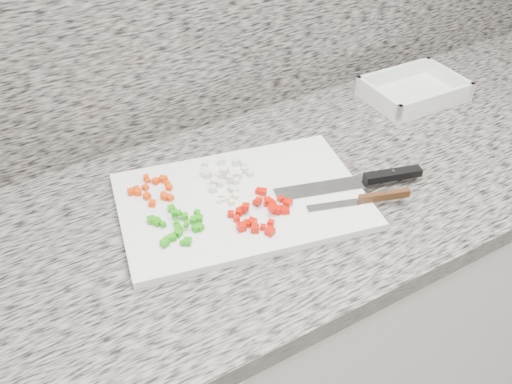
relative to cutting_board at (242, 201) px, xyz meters
The scene contains 11 objects.
cabinet 0.49m from the cutting_board, ahead, with size 3.92×0.62×0.86m, color beige.
countertop 0.11m from the cutting_board, ahead, with size 3.96×0.64×0.04m, color slate.
cutting_board is the anchor object (origin of this frame).
carrot_pile 0.18m from the cutting_board, 142.57° to the left, with size 0.09×0.10×0.01m.
onion_pile 0.08m from the cutting_board, 88.09° to the left, with size 0.11×0.12×0.02m.
green_pepper_pile 0.15m from the cutting_board, behind, with size 0.10×0.11×0.02m.
red_pepper_pile 0.06m from the cutting_board, 82.57° to the right, with size 0.13×0.13×0.02m.
garlic_pile 0.03m from the cutting_board, behind, with size 0.05×0.06×0.01m.
chef_knife 0.26m from the cutting_board, 19.14° to the right, with size 0.30×0.12×0.02m.
paring_knife 0.25m from the cutting_board, 32.74° to the right, with size 0.20×0.08×0.02m.
tray 0.59m from the cutting_board, 14.14° to the left, with size 0.24×0.18×0.05m.
Camera 1 is at (-0.52, 0.69, 1.61)m, focal length 40.00 mm.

